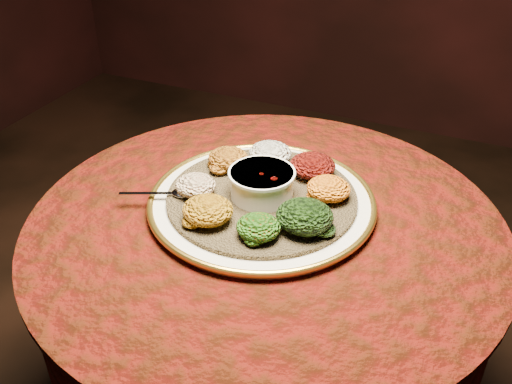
% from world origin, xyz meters
% --- Properties ---
extents(table, '(0.96, 0.96, 0.73)m').
position_xyz_m(table, '(0.00, 0.00, 0.55)').
color(table, black).
rests_on(table, ground).
extents(platter, '(0.48, 0.48, 0.02)m').
position_xyz_m(platter, '(-0.02, 0.04, 0.75)').
color(platter, silver).
rests_on(platter, table).
extents(injera, '(0.52, 0.52, 0.01)m').
position_xyz_m(injera, '(-0.02, 0.04, 0.76)').
color(injera, brown).
rests_on(injera, platter).
extents(stew_bowl, '(0.14, 0.14, 0.06)m').
position_xyz_m(stew_bowl, '(-0.02, 0.04, 0.79)').
color(stew_bowl, white).
rests_on(stew_bowl, injera).
extents(spoon, '(0.14, 0.07, 0.01)m').
position_xyz_m(spoon, '(-0.18, -0.03, 0.77)').
color(spoon, silver).
rests_on(spoon, injera).
extents(portion_ayib, '(0.10, 0.09, 0.05)m').
position_xyz_m(portion_ayib, '(-0.06, 0.17, 0.78)').
color(portion_ayib, silver).
rests_on(portion_ayib, injera).
extents(portion_kitfo, '(0.10, 0.09, 0.05)m').
position_xyz_m(portion_kitfo, '(0.04, 0.15, 0.79)').
color(portion_kitfo, black).
rests_on(portion_kitfo, injera).
extents(portion_tikil, '(0.09, 0.08, 0.04)m').
position_xyz_m(portion_tikil, '(0.10, 0.08, 0.78)').
color(portion_tikil, '#A3720D').
rests_on(portion_tikil, injera).
extents(portion_gomen, '(0.11, 0.10, 0.05)m').
position_xyz_m(portion_gomen, '(0.09, -0.03, 0.79)').
color(portion_gomen, black).
rests_on(portion_gomen, injera).
extents(portion_mixveg, '(0.08, 0.08, 0.04)m').
position_xyz_m(portion_mixveg, '(0.02, -0.09, 0.78)').
color(portion_mixveg, '#912609').
rests_on(portion_mixveg, injera).
extents(portion_kik, '(0.10, 0.09, 0.05)m').
position_xyz_m(portion_kik, '(-0.08, -0.08, 0.79)').
color(portion_kik, '#A26E0E').
rests_on(portion_kik, injera).
extents(portion_timatim, '(0.08, 0.08, 0.04)m').
position_xyz_m(portion_timatim, '(-0.15, -0.01, 0.78)').
color(portion_timatim, maroon).
rests_on(portion_timatim, injera).
extents(portion_shiro, '(0.09, 0.08, 0.04)m').
position_xyz_m(portion_shiro, '(-0.14, 0.11, 0.78)').
color(portion_shiro, '#A45E13').
rests_on(portion_shiro, injera).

